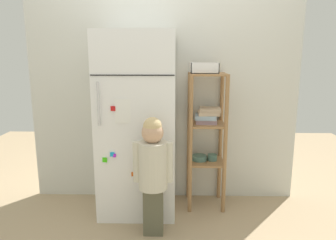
# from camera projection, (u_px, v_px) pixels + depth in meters

# --- Properties ---
(ground_plane) EXTENTS (6.00, 6.00, 0.00)m
(ground_plane) POSITION_uv_depth(u_px,v_px,m) (163.00, 210.00, 3.01)
(ground_plane) COLOR tan
(kitchen_wall_back) EXTENTS (2.61, 0.03, 2.14)m
(kitchen_wall_back) POSITION_uv_depth(u_px,v_px,m) (164.00, 93.00, 3.11)
(kitchen_wall_back) COLOR silver
(kitchen_wall_back) RESTS_ON ground
(refrigerator) EXTENTS (0.68, 0.59, 1.64)m
(refrigerator) POSITION_uv_depth(u_px,v_px,m) (137.00, 125.00, 2.87)
(refrigerator) COLOR white
(refrigerator) RESTS_ON ground
(child_standing) EXTENTS (0.31, 0.23, 0.97)m
(child_standing) POSITION_uv_depth(u_px,v_px,m) (153.00, 165.00, 2.50)
(child_standing) COLOR #585743
(child_standing) RESTS_ON ground
(pantry_shelf_unit) EXTENTS (0.35, 0.34, 1.27)m
(pantry_shelf_unit) POSITION_uv_depth(u_px,v_px,m) (206.00, 130.00, 2.97)
(pantry_shelf_unit) COLOR #9E7247
(pantry_shelf_unit) RESTS_ON ground
(fruit_bin) EXTENTS (0.24, 0.17, 0.09)m
(fruit_bin) POSITION_uv_depth(u_px,v_px,m) (207.00, 69.00, 2.85)
(fruit_bin) COLOR white
(fruit_bin) RESTS_ON pantry_shelf_unit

